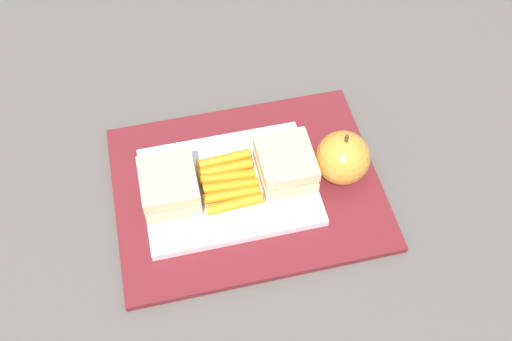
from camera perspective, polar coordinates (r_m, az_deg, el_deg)
name	(u,v)px	position (r m, az deg, el deg)	size (l,w,h in m)	color
ground_plane	(247,189)	(0.81, -0.86, -1.85)	(2.40, 2.40, 0.00)	#56514C
lunchbag_mat	(247,187)	(0.81, -0.86, -1.65)	(0.36, 0.28, 0.01)	maroon
food_tray	(229,186)	(0.80, -2.63, -1.56)	(0.23, 0.17, 0.01)	white
sandwich_half_left	(169,186)	(0.77, -8.40, -1.49)	(0.07, 0.08, 0.04)	#DBC189
sandwich_half_right	(286,164)	(0.78, 2.89, 0.63)	(0.07, 0.08, 0.04)	#DBC189
carrot_sticks_bundle	(229,181)	(0.79, -2.67, -1.05)	(0.08, 0.09, 0.02)	orange
apple	(343,158)	(0.79, 8.41, 1.23)	(0.07, 0.07, 0.08)	gold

